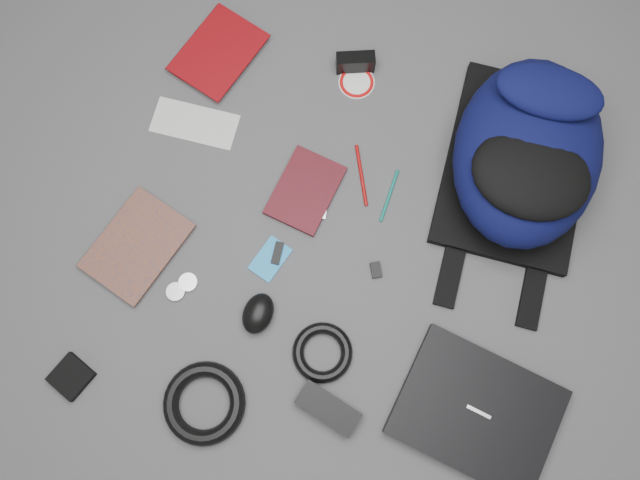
% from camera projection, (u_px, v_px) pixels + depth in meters
% --- Properties ---
extents(ground, '(4.00, 4.00, 0.00)m').
position_uv_depth(ground, '(320.00, 242.00, 1.45)').
color(ground, '#4F4F51').
rests_on(ground, ground).
extents(backpack, '(0.35, 0.51, 0.21)m').
position_uv_depth(backpack, '(528.00, 152.00, 1.39)').
color(backpack, black).
rests_on(backpack, ground).
extents(laptop, '(0.38, 0.32, 0.03)m').
position_uv_depth(laptop, '(477.00, 412.00, 1.35)').
color(laptop, black).
rests_on(laptop, ground).
extents(textbook_red, '(0.23, 0.26, 0.02)m').
position_uv_depth(textbook_red, '(192.00, 36.00, 1.56)').
color(textbook_red, maroon).
rests_on(textbook_red, ground).
extents(comic_book, '(0.24, 0.28, 0.02)m').
position_uv_depth(comic_book, '(109.00, 226.00, 1.45)').
color(comic_book, '#CB5B0E').
rests_on(comic_book, ground).
extents(envelope, '(0.21, 0.09, 0.00)m').
position_uv_depth(envelope, '(195.00, 123.00, 1.52)').
color(envelope, silver).
rests_on(envelope, ground).
extents(dvd_case, '(0.17, 0.21, 0.01)m').
position_uv_depth(dvd_case, '(305.00, 191.00, 1.48)').
color(dvd_case, '#3B0B11').
rests_on(dvd_case, ground).
extents(compact_camera, '(0.10, 0.06, 0.05)m').
position_uv_depth(compact_camera, '(355.00, 62.00, 1.53)').
color(compact_camera, black).
rests_on(compact_camera, ground).
extents(sticker_disc, '(0.09, 0.09, 0.00)m').
position_uv_depth(sticker_disc, '(357.00, 82.00, 1.55)').
color(sticker_disc, white).
rests_on(sticker_disc, ground).
extents(pen_teal, '(0.02, 0.13, 0.01)m').
position_uv_depth(pen_teal, '(389.00, 195.00, 1.48)').
color(pen_teal, '#0C7060').
rests_on(pen_teal, ground).
extents(pen_red, '(0.07, 0.15, 0.01)m').
position_uv_depth(pen_red, '(361.00, 175.00, 1.49)').
color(pen_red, '#960C0B').
rests_on(pen_red, ground).
extents(id_badge, '(0.09, 0.11, 0.00)m').
position_uv_depth(id_badge, '(270.00, 259.00, 1.44)').
color(id_badge, '#1D8CDA').
rests_on(id_badge, ground).
extents(usb_black, '(0.02, 0.05, 0.01)m').
position_uv_depth(usb_black, '(278.00, 253.00, 1.44)').
color(usb_black, black).
rests_on(usb_black, ground).
extents(usb_silver, '(0.03, 0.05, 0.01)m').
position_uv_depth(usb_silver, '(323.00, 209.00, 1.47)').
color(usb_silver, '#B2B2B4').
rests_on(usb_silver, ground).
extents(key_fob, '(0.04, 0.04, 0.01)m').
position_uv_depth(key_fob, '(376.00, 270.00, 1.43)').
color(key_fob, black).
rests_on(key_fob, ground).
extents(mouse, '(0.08, 0.10, 0.05)m').
position_uv_depth(mouse, '(258.00, 313.00, 1.39)').
color(mouse, black).
rests_on(mouse, ground).
extents(headphone_left, '(0.05, 0.05, 0.01)m').
position_uv_depth(headphone_left, '(176.00, 292.00, 1.42)').
color(headphone_left, '#ACACAE').
rests_on(headphone_left, ground).
extents(headphone_right, '(0.05, 0.05, 0.01)m').
position_uv_depth(headphone_right, '(188.00, 282.00, 1.43)').
color(headphone_right, silver).
rests_on(headphone_right, ground).
extents(cable_coil, '(0.15, 0.15, 0.03)m').
position_uv_depth(cable_coil, '(322.00, 352.00, 1.38)').
color(cable_coil, black).
rests_on(cable_coil, ground).
extents(power_brick, '(0.15, 0.10, 0.03)m').
position_uv_depth(power_brick, '(328.00, 408.00, 1.35)').
color(power_brick, black).
rests_on(power_brick, ground).
extents(power_cord_coil, '(0.18, 0.18, 0.03)m').
position_uv_depth(power_cord_coil, '(204.00, 403.00, 1.35)').
color(power_cord_coil, black).
rests_on(power_cord_coil, ground).
extents(pouch, '(0.10, 0.10, 0.02)m').
position_uv_depth(pouch, '(71.00, 377.00, 1.37)').
color(pouch, black).
rests_on(pouch, ground).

